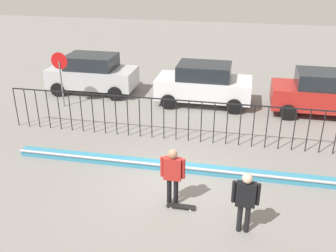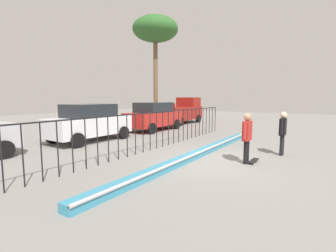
{
  "view_description": "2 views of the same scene",
  "coord_description": "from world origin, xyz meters",
  "px_view_note": "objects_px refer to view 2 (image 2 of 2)",
  "views": [
    {
      "loc": [
        1.85,
        -9.87,
        6.47
      ],
      "look_at": [
        -0.53,
        1.76,
        1.08
      ],
      "focal_mm": 41.06,
      "sensor_mm": 36.0,
      "label": 1
    },
    {
      "loc": [
        -8.08,
        -3.32,
        2.23
      ],
      "look_at": [
        -0.13,
        1.94,
        1.12
      ],
      "focal_mm": 26.17,
      "sensor_mm": 36.0,
      "label": 2
    }
  ],
  "objects_px": {
    "pickup_truck": "(182,111)",
    "parked_car_red": "(154,116)",
    "skateboarder": "(247,134)",
    "camera_operator": "(283,129)",
    "parked_car_white": "(90,122)",
    "skateboard": "(254,161)",
    "palm_tree_tall": "(155,31)"
  },
  "relations": [
    {
      "from": "pickup_truck",
      "to": "parked_car_red",
      "type": "bearing_deg",
      "value": -166.74
    },
    {
      "from": "skateboarder",
      "to": "camera_operator",
      "type": "bearing_deg",
      "value": -46.21
    },
    {
      "from": "parked_car_white",
      "to": "parked_car_red",
      "type": "height_order",
      "value": "same"
    },
    {
      "from": "camera_operator",
      "to": "parked_car_white",
      "type": "bearing_deg",
      "value": -51.82
    },
    {
      "from": "camera_operator",
      "to": "skateboard",
      "type": "bearing_deg",
      "value": 4.65
    },
    {
      "from": "skateboard",
      "to": "parked_car_white",
      "type": "height_order",
      "value": "parked_car_white"
    },
    {
      "from": "pickup_truck",
      "to": "parked_car_white",
      "type": "bearing_deg",
      "value": -172.28
    },
    {
      "from": "parked_car_white",
      "to": "pickup_truck",
      "type": "height_order",
      "value": "pickup_truck"
    },
    {
      "from": "skateboarder",
      "to": "parked_car_white",
      "type": "relative_size",
      "value": 0.4
    },
    {
      "from": "skateboard",
      "to": "palm_tree_tall",
      "type": "height_order",
      "value": "palm_tree_tall"
    },
    {
      "from": "parked_car_red",
      "to": "skateboard",
      "type": "bearing_deg",
      "value": -118.59
    },
    {
      "from": "skateboarder",
      "to": "skateboard",
      "type": "bearing_deg",
      "value": -57.55
    },
    {
      "from": "skateboarder",
      "to": "parked_car_red",
      "type": "relative_size",
      "value": 0.4
    },
    {
      "from": "skateboarder",
      "to": "skateboard",
      "type": "distance_m",
      "value": 1.02
    },
    {
      "from": "camera_operator",
      "to": "pickup_truck",
      "type": "distance_m",
      "value": 12.42
    },
    {
      "from": "parked_car_red",
      "to": "parked_car_white",
      "type": "bearing_deg",
      "value": -179.81
    },
    {
      "from": "skateboarder",
      "to": "parked_car_red",
      "type": "bearing_deg",
      "value": 32.89
    },
    {
      "from": "skateboarder",
      "to": "parked_car_red",
      "type": "height_order",
      "value": "parked_car_red"
    },
    {
      "from": "parked_car_white",
      "to": "palm_tree_tall",
      "type": "bearing_deg",
      "value": 12.21
    },
    {
      "from": "skateboard",
      "to": "pickup_truck",
      "type": "xyz_separation_m",
      "value": [
        9.91,
        8.68,
        0.98
      ]
    },
    {
      "from": "skateboarder",
      "to": "parked_car_white",
      "type": "distance_m",
      "value": 7.95
    },
    {
      "from": "parked_car_white",
      "to": "skateboard",
      "type": "bearing_deg",
      "value": -89.31
    },
    {
      "from": "skateboarder",
      "to": "pickup_truck",
      "type": "xyz_separation_m",
      "value": [
        10.18,
        8.5,
        0.01
      ]
    },
    {
      "from": "skateboard",
      "to": "pickup_truck",
      "type": "relative_size",
      "value": 0.17
    },
    {
      "from": "skateboard",
      "to": "palm_tree_tall",
      "type": "xyz_separation_m",
      "value": [
        8.33,
        10.31,
        7.64
      ]
    },
    {
      "from": "camera_operator",
      "to": "parked_car_white",
      "type": "xyz_separation_m",
      "value": [
        -2.05,
        8.76,
        -0.04
      ]
    },
    {
      "from": "skateboarder",
      "to": "palm_tree_tall",
      "type": "xyz_separation_m",
      "value": [
        8.6,
        10.13,
        6.68
      ]
    },
    {
      "from": "camera_operator",
      "to": "skateboarder",
      "type": "bearing_deg",
      "value": 2.58
    },
    {
      "from": "palm_tree_tall",
      "to": "camera_operator",
      "type": "bearing_deg",
      "value": -121.24
    },
    {
      "from": "skateboard",
      "to": "palm_tree_tall",
      "type": "distance_m",
      "value": 15.3
    },
    {
      "from": "parked_car_white",
      "to": "pickup_truck",
      "type": "bearing_deg",
      "value": 1.18
    },
    {
      "from": "skateboarder",
      "to": "parked_car_red",
      "type": "xyz_separation_m",
      "value": [
        5.08,
        7.73,
        -0.05
      ]
    }
  ]
}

